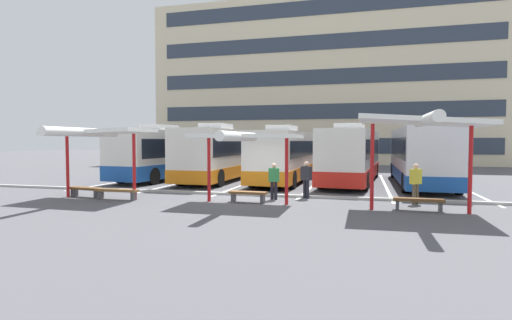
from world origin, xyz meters
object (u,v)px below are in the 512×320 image
bench_0 (86,190)px  waiting_shelter_2 (422,123)px  waiting_passenger_1 (416,181)px  waiting_shelter_0 (96,134)px  waiting_passenger_0 (274,179)px  coach_bus_3 (352,156)px  coach_bus_4 (421,156)px  bench_2 (248,194)px  coach_bus_1 (224,154)px  waiting_passenger_2 (306,177)px  waiting_shelter_1 (245,138)px  coach_bus_2 (287,156)px  coach_bus_0 (171,154)px  bench_1 (117,192)px  bench_3 (419,202)px

bench_0 → waiting_shelter_2: waiting_shelter_2 is taller
bench_0 → waiting_passenger_1: (14.16, 1.80, 0.60)m
waiting_passenger_1 → waiting_shelter_2: bearing=-92.4°
waiting_shelter_0 → waiting_passenger_1: waiting_shelter_0 is taller
waiting_passenger_0 → coach_bus_3: bearing=69.4°
coach_bus_4 → bench_2: bearing=-131.0°
waiting_shelter_2 → coach_bus_1: bearing=138.1°
bench_2 → waiting_passenger_2: waiting_passenger_2 is taller
waiting_shelter_1 → waiting_passenger_0: 2.45m
coach_bus_3 → bench_0: (-11.46, -9.64, -1.29)m
coach_bus_2 → coach_bus_0: bearing=-179.8°
coach_bus_0 → waiting_passenger_0: size_ratio=6.87×
coach_bus_4 → bench_2: coach_bus_4 is taller
waiting_passenger_2 → coach_bus_2: bearing=107.4°
coach_bus_3 → bench_1: 13.91m
coach_bus_2 → waiting_passenger_0: size_ratio=6.75×
coach_bus_0 → coach_bus_3: (11.84, 0.49, -0.01)m
coach_bus_1 → bench_2: coach_bus_1 is taller
waiting_shelter_2 → bench_3: 2.87m
bench_3 → waiting_passenger_2: bearing=154.5°
waiting_shelter_0 → waiting_shelter_2: bearing=0.4°
bench_0 → waiting_passenger_0: bearing=9.9°
coach_bus_0 → waiting_shelter_1: (7.89, -9.13, 1.04)m
coach_bus_1 → bench_2: 9.95m
coach_bus_1 → coach_bus_3: bearing=2.0°
waiting_passenger_2 → coach_bus_3: bearing=76.6°
coach_bus_0 → coach_bus_2: coach_bus_0 is taller
coach_bus_3 → waiting_passenger_2: size_ratio=7.07×
coach_bus_0 → coach_bus_2: 7.87m
coach_bus_2 → bench_0: 11.92m
bench_3 → waiting_shelter_1: bearing=-179.2°
coach_bus_4 → bench_1: size_ratio=6.07×
waiting_shelter_2 → coach_bus_2: bearing=124.7°
waiting_shelter_2 → waiting_shelter_1: bearing=176.9°
bench_0 → waiting_passenger_2: bearing=12.8°
waiting_passenger_0 → waiting_shelter_2: bearing=-17.6°
coach_bus_2 → bench_0: (-7.49, -9.18, -1.25)m
bench_3 → waiting_passenger_1: (0.09, 1.70, 0.60)m
coach_bus_2 → waiting_shelter_2: bearing=-55.3°
waiting_shelter_0 → waiting_passenger_2: size_ratio=2.74×
bench_0 → coach_bus_3: bearing=40.1°
waiting_passenger_0 → waiting_passenger_1: (5.77, 0.34, 0.03)m
coach_bus_4 → waiting_shelter_0: (-14.41, -9.85, 1.16)m
waiting_passenger_2 → waiting_passenger_1: bearing=-5.0°
coach_bus_2 → waiting_passenger_0: coach_bus_2 is taller
coach_bus_2 → waiting_shelter_1: 9.23m
bench_0 → bench_1: bearing=-8.8°
coach_bus_1 → bench_3: size_ratio=6.42×
coach_bus_1 → coach_bus_4: size_ratio=0.98×
bench_0 → bench_2: bearing=3.4°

